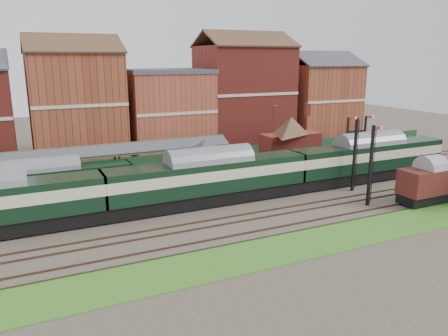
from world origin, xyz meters
name	(u,v)px	position (x,y,z in m)	size (l,w,h in m)	color
ground	(245,199)	(0.00, 0.00, 0.00)	(160.00, 160.00, 0.00)	#473D33
grass_back	(190,165)	(0.00, 16.00, 0.03)	(90.00, 4.50, 0.06)	#2D6619
grass_front	(316,241)	(0.00, -12.00, 0.03)	(90.00, 5.00, 0.06)	#2D6619
fence	(185,157)	(0.00, 18.00, 0.75)	(90.00, 0.12, 1.50)	#193823
platform	(169,177)	(-5.00, 9.75, 0.50)	(55.00, 3.40, 1.00)	#2D2D2D
signal_box	(206,165)	(-3.00, 3.25, 3.19)	(5.40, 5.40, 6.00)	#5D7150
brick_hut	(271,175)	(5.00, 3.25, 1.20)	(3.20, 2.64, 2.94)	brown
station_building	(291,137)	(12.00, 9.75, 3.96)	(8.10, 8.10, 5.90)	maroon
canopy	(116,148)	(-11.00, 9.75, 4.58)	(26.00, 3.89, 4.08)	#454E31
semaphore_bracket	(355,149)	(12.04, -2.50, 4.63)	(3.60, 0.25, 8.18)	black
semaphore_siding	(371,165)	(10.02, -7.00, 4.16)	(1.23, 0.25, 8.00)	black
town_backdrop	(166,107)	(-0.18, 25.00, 7.00)	(69.00, 10.00, 16.00)	maroon
dmu_train	(209,178)	(-4.04, 0.00, 2.75)	(61.65, 3.24, 4.74)	black
platform_railcar	(43,183)	(-18.95, 6.50, 2.31)	(17.11, 2.70, 3.94)	black
goods_van_a	(429,182)	(15.93, -9.00, 2.14)	(6.23, 2.70, 3.78)	black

